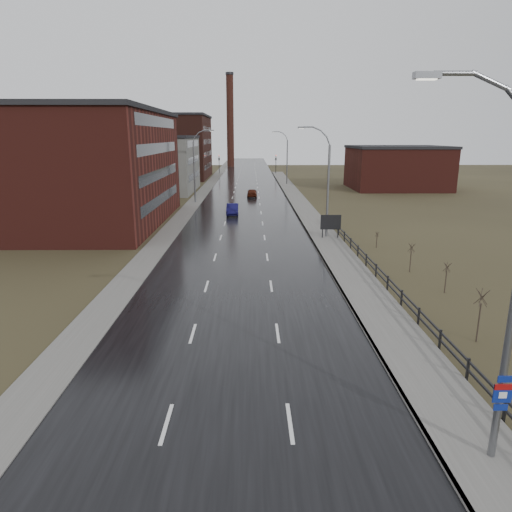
{
  "coord_description": "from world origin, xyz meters",
  "views": [
    {
      "loc": [
        0.86,
        -10.82,
        10.42
      ],
      "look_at": [
        1.19,
        17.25,
        3.0
      ],
      "focal_mm": 32.0,
      "sensor_mm": 36.0,
      "label": 1
    }
  ],
  "objects_px": {
    "streetlight_main": "(506,287)",
    "billboard": "(331,223)",
    "car_far": "(252,193)",
    "car_near": "(232,209)"
  },
  "relations": [
    {
      "from": "streetlight_main",
      "to": "billboard",
      "type": "xyz_separation_m",
      "value": [
        0.63,
        33.34,
        -4.33
      ]
    },
    {
      "from": "streetlight_main",
      "to": "billboard",
      "type": "distance_m",
      "value": 33.62
    },
    {
      "from": "streetlight_main",
      "to": "billboard",
      "type": "bearing_deg",
      "value": 88.92
    },
    {
      "from": "billboard",
      "to": "car_far",
      "type": "bearing_deg",
      "value": 103.31
    },
    {
      "from": "streetlight_main",
      "to": "billboard",
      "type": "height_order",
      "value": "streetlight_main"
    },
    {
      "from": "streetlight_main",
      "to": "car_far",
      "type": "distance_m",
      "value": 67.69
    },
    {
      "from": "car_far",
      "to": "car_near",
      "type": "bearing_deg",
      "value": 82.44
    },
    {
      "from": "billboard",
      "to": "car_far",
      "type": "xyz_separation_m",
      "value": [
        -7.99,
        33.74,
        -1.0
      ]
    },
    {
      "from": "streetlight_main",
      "to": "car_near",
      "type": "relative_size",
      "value": 2.69
    },
    {
      "from": "car_far",
      "to": "billboard",
      "type": "bearing_deg",
      "value": 104.13
    }
  ]
}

